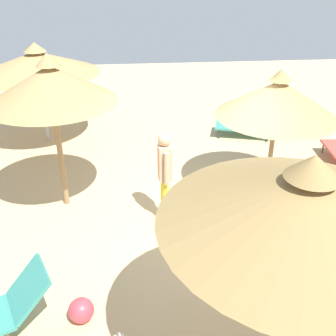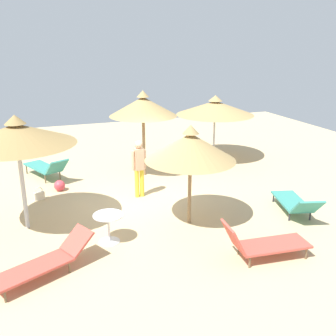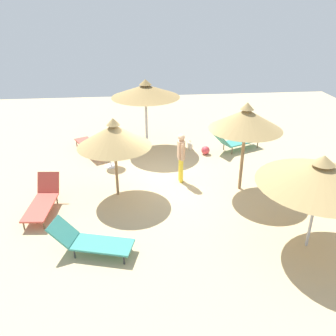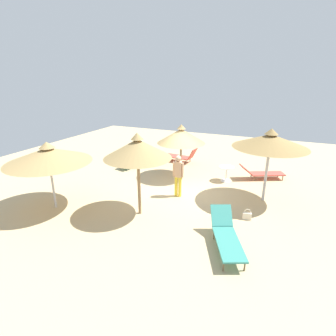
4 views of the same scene
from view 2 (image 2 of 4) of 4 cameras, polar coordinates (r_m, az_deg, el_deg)
ground at (r=11.36m, az=-3.30°, el=-5.55°), size 24.00×24.00×0.10m
parasol_umbrella_back at (r=9.84m, az=-21.22°, el=4.60°), size 2.76×2.76×2.88m
parasol_umbrella_near_right at (r=15.21m, az=6.88°, el=8.73°), size 2.98×2.98×2.53m
parasol_umbrella_edge at (r=9.57m, az=3.29°, el=3.10°), size 2.26×2.26×2.58m
parasol_umbrella_far_right at (r=13.21m, az=-3.65°, el=8.94°), size 2.28×2.28×2.94m
lounge_chair_center at (r=8.36m, az=-17.46°, el=-12.81°), size 2.15×1.45×0.71m
lounge_chair_near_left at (r=11.05m, az=18.18°, el=-4.88°), size 1.19×2.13×0.81m
lounge_chair_far_left at (r=13.88m, az=-17.31°, el=0.12°), size 1.45×2.21×0.87m
lounge_chair_front at (r=8.76m, az=13.51°, el=-10.57°), size 1.95×0.83×0.91m
person_standing_back at (r=11.58m, az=-4.24°, el=0.41°), size 0.45×0.24×1.74m
handbag at (r=12.21m, az=-18.25°, el=-3.78°), size 0.31×0.17×0.40m
side_table_round at (r=9.22m, az=-8.66°, el=-7.96°), size 0.70×0.70×0.70m
beach_ball at (r=12.72m, az=-15.53°, el=-2.48°), size 0.34×0.34×0.34m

